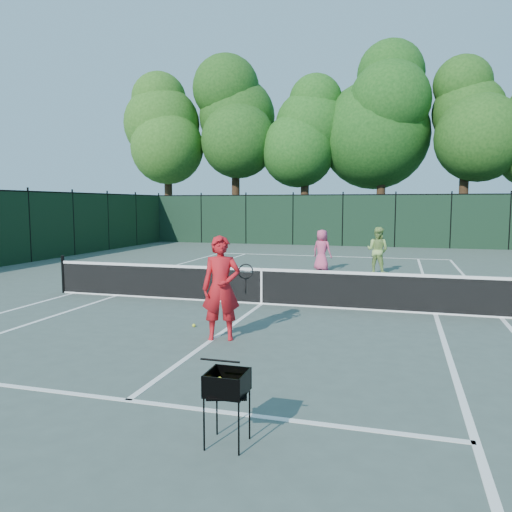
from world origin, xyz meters
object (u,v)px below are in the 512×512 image
(coach, at_px, (221,288))
(player_pink, at_px, (322,250))
(player_green, at_px, (378,250))
(loose_ball_midcourt, at_px, (194,325))
(ball_hopper, at_px, (227,384))

(coach, xyz_separation_m, player_pink, (0.33, 10.04, -0.19))
(player_green, bearing_deg, coach, 97.23)
(player_green, xyz_separation_m, loose_ball_midcourt, (-3.23, -9.17, -0.80))
(player_green, distance_m, ball_hopper, 13.72)
(player_green, bearing_deg, ball_hopper, 106.92)
(loose_ball_midcourt, bearing_deg, coach, -39.28)
(ball_hopper, relative_size, loose_ball_midcourt, 11.55)
(coach, bearing_deg, loose_ball_midcourt, 123.21)
(player_green, height_order, loose_ball_midcourt, player_green)
(player_pink, distance_m, ball_hopper, 13.90)
(player_pink, height_order, loose_ball_midcourt, player_pink)
(player_pink, bearing_deg, loose_ball_midcourt, 104.82)
(coach, distance_m, player_green, 10.16)
(coach, bearing_deg, player_pink, 70.58)
(player_pink, height_order, player_green, player_green)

